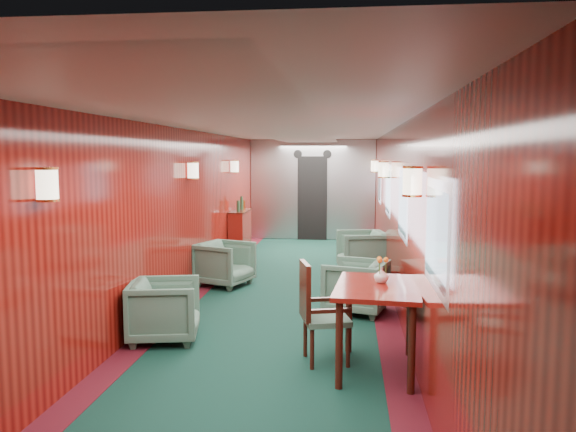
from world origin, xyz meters
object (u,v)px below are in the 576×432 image
object	(u,v)px
armchair_left_far	(225,264)
dining_table	(378,299)
armchair_left_near	(165,310)
side_chair	(317,308)
credenza	(240,232)
armchair_right_far	(362,252)
armchair_right_near	(356,286)

from	to	relation	value
armchair_left_far	dining_table	bearing A→B (deg)	-125.47
dining_table	armchair_left_near	xyz separation A→B (m)	(-2.27, 0.64, -0.35)
side_chair	armchair_left_far	size ratio (longest dim) A/B	1.32
dining_table	credenza	size ratio (longest dim) A/B	0.98
armchair_left_far	armchair_right_far	world-z (taller)	armchair_right_far
armchair_left_near	armchair_right_near	bearing A→B (deg)	-68.48
side_chair	armchair_left_far	distance (m)	3.51
armchair_left_near	armchair_left_far	size ratio (longest dim) A/B	0.98
credenza	armchair_left_near	bearing A→B (deg)	-87.68
dining_table	credenza	bearing A→B (deg)	117.39
credenza	dining_table	bearing A→B (deg)	-67.66
credenza	armchair_right_far	distance (m)	2.89
credenza	armchair_right_far	size ratio (longest dim) A/B	1.49
credenza	armchair_left_far	world-z (taller)	credenza
dining_table	armchair_left_far	size ratio (longest dim) A/B	1.53
side_chair	armchair_left_near	bearing A→B (deg)	149.01
dining_table	armchair_left_far	world-z (taller)	dining_table
armchair_left_far	armchair_right_far	size ratio (longest dim) A/B	0.95
side_chair	armchair_left_near	distance (m)	1.77
armchair_right_near	armchair_right_far	size ratio (longest dim) A/B	0.94
armchair_left_near	armchair_left_far	world-z (taller)	armchair_left_far
armchair_right_near	credenza	bearing A→B (deg)	-133.65
dining_table	side_chair	size ratio (longest dim) A/B	1.16
side_chair	armchair_right_far	world-z (taller)	side_chair
side_chair	dining_table	bearing A→B (deg)	-30.46
side_chair	credenza	bearing A→B (deg)	92.99
side_chair	armchair_right_near	xyz separation A→B (m)	(0.40, 1.82, -0.20)
armchair_left_near	armchair_right_near	world-z (taller)	armchair_right_near
side_chair	credenza	world-z (taller)	credenza
armchair_left_near	armchair_right_far	bearing A→B (deg)	-40.98
armchair_left_near	armchair_right_near	xyz separation A→B (m)	(2.09, 1.34, 0.00)
dining_table	credenza	xyz separation A→B (m)	(-2.49, 6.05, -0.22)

